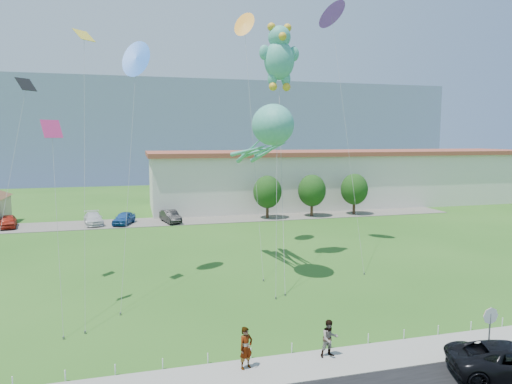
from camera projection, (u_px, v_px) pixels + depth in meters
ground at (264, 344)px, 22.58m from camera, size 160.00×160.00×0.00m
sidewalk at (281, 370)px, 19.93m from camera, size 80.00×2.50×0.10m
parking_strip at (187, 220)px, 56.19m from camera, size 70.00×6.00×0.06m
hill_ridge at (156, 130)px, 136.37m from camera, size 160.00×50.00×25.00m
warehouse at (348, 177)px, 70.91m from camera, size 61.00×15.00×8.20m
stop_sign at (490, 321)px, 20.71m from camera, size 0.80×0.07×2.50m
rope_fence at (272, 350)px, 21.30m from camera, size 26.05×0.05×0.50m
tree_near at (267, 192)px, 57.36m from camera, size 3.60×3.60×5.47m
tree_mid at (312, 191)px, 58.87m from camera, size 3.60×3.60×5.47m
tree_far at (354, 189)px, 60.38m from camera, size 3.60×3.60×5.47m
pedestrian_left at (246, 348)px, 19.87m from camera, size 0.80×0.69×1.86m
pedestrian_right at (330, 338)px, 20.94m from camera, size 0.88×0.70×1.74m
parked_car_red at (8, 221)px, 51.46m from camera, size 2.42×4.41×1.42m
parked_car_white at (93, 219)px, 53.40m from camera, size 2.73×5.05×1.39m
parked_car_blue at (124, 218)px, 53.54m from camera, size 2.96×4.51×1.43m
parked_car_black at (170, 216)px, 54.76m from camera, size 2.53×4.61×1.44m
octopus_kite at (268, 136)px, 32.89m from camera, size 2.87×10.96×12.48m
teddy_bear_kite at (279, 55)px, 36.27m from camera, size 3.93×9.71×19.16m
small_kite_purple at (333, 21)px, 40.51m from camera, size 2.06×10.06×21.80m
small_kite_black at (21, 110)px, 29.20m from camera, size 2.05×7.81×14.06m
small_kite_orange at (245, 30)px, 40.15m from camera, size 2.08×11.20×20.88m
small_kite_yellow at (84, 71)px, 27.74m from camera, size 1.29×7.61×16.92m
small_kite_blue at (136, 63)px, 31.30m from camera, size 2.29×7.73×16.27m
small_kite_pink at (53, 150)px, 25.49m from camera, size 1.45×5.06×11.07m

